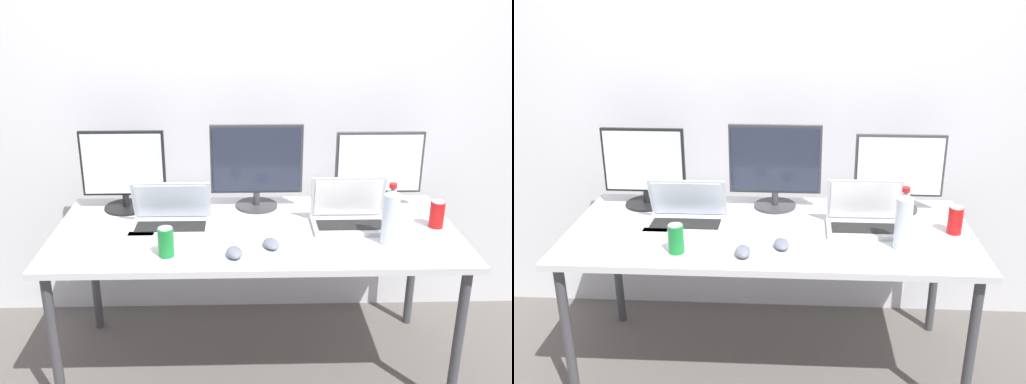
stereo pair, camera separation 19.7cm
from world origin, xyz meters
The scene contains 14 objects.
ground_plane centered at (0.00, 0.00, 0.00)m, with size 16.00×16.00×0.00m, color #5B5651.
wall_back centered at (0.00, 0.59, 1.30)m, with size 7.00×0.08×2.60m, color silver.
work_desk centered at (0.00, 0.00, 0.68)m, with size 1.84×0.81×0.74m.
monitor_left centered at (-0.64, 0.26, 0.94)m, with size 0.41×0.22×0.40m.
monitor_center centered at (0.01, 0.27, 0.96)m, with size 0.45×0.21×0.42m.
monitor_right centered at (0.61, 0.26, 0.94)m, with size 0.43×0.21×0.38m.
laptop_silver centered at (-0.39, 0.03, 0.79)m, with size 0.36×0.21×0.22m.
laptop_secondary centered at (0.43, 0.03, 0.79)m, with size 0.35×0.21×0.22m.
keyboard_main centered at (-0.65, -0.12, 0.75)m, with size 0.40×0.14×0.02m, color white.
mouse_by_keyboard centered at (-0.10, -0.28, 0.76)m, with size 0.07×0.10×0.04m, color slate.
mouse_by_laptop centered at (0.06, -0.19, 0.76)m, with size 0.06×0.11×0.03m, color slate.
water_bottle centered at (0.57, -0.17, 0.87)m, with size 0.07×0.07×0.28m.
soda_can_near_keyboard centered at (-0.38, -0.26, 0.80)m, with size 0.07×0.07×0.13m.
soda_can_by_laptop centered at (0.83, 0.00, 0.80)m, with size 0.07×0.07×0.13m.
Camera 2 is at (0.13, -2.38, 1.81)m, focal length 40.00 mm.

